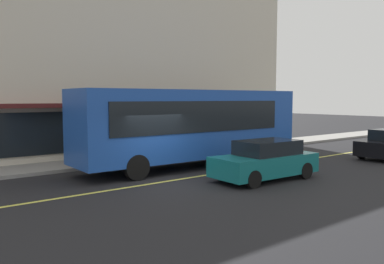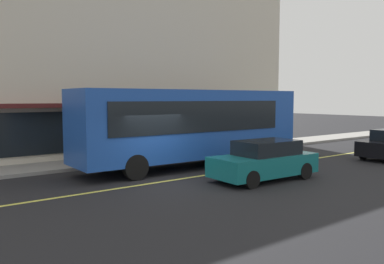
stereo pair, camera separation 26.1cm
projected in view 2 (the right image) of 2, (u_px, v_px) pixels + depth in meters
ground at (164, 181)px, 14.92m from camera, size 120.00×120.00×0.00m
sidewalk at (104, 162)px, 19.15m from camera, size 80.00×2.44×0.15m
lane_centre_stripe at (164, 181)px, 14.92m from camera, size 36.00×0.16×0.01m
storefront_building at (61, 55)px, 23.81m from camera, size 27.76×10.77×11.51m
bus at (193, 124)px, 18.01m from camera, size 11.18×2.78×3.50m
traffic_light at (232, 109)px, 23.06m from camera, size 0.30×0.52×3.20m
car_teal at (264, 161)px, 15.20m from camera, size 4.36×1.99×1.52m
pedestrian_at_corner at (168, 135)px, 22.03m from camera, size 0.34×0.34×1.57m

